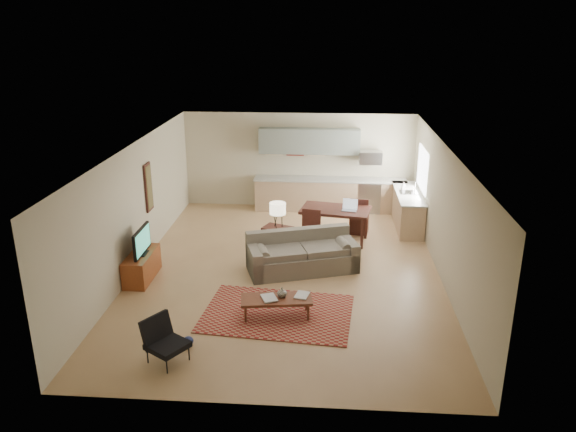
# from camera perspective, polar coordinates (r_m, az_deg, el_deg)

# --- Properties ---
(room) EXTENTS (9.00, 9.00, 9.00)m
(room) POSITION_cam_1_polar(r_m,az_deg,el_deg) (11.71, -0.11, 0.44)
(room) COLOR tan
(room) RESTS_ON ground
(kitchen_counter_back) EXTENTS (4.26, 0.64, 0.92)m
(kitchen_counter_back) POSITION_cam_1_polar(r_m,az_deg,el_deg) (15.93, 4.25, 2.20)
(kitchen_counter_back) COLOR tan
(kitchen_counter_back) RESTS_ON ground
(kitchen_counter_right) EXTENTS (0.64, 2.26, 0.92)m
(kitchen_counter_right) POSITION_cam_1_polar(r_m,az_deg,el_deg) (14.95, 12.04, 0.66)
(kitchen_counter_right) COLOR tan
(kitchen_counter_right) RESTS_ON ground
(kitchen_range) EXTENTS (0.62, 0.62, 0.90)m
(kitchen_range) POSITION_cam_1_polar(r_m,az_deg,el_deg) (15.97, 8.20, 2.06)
(kitchen_range) COLOR #A5A8AD
(kitchen_range) RESTS_ON ground
(kitchen_microwave) EXTENTS (0.62, 0.40, 0.35)m
(kitchen_microwave) POSITION_cam_1_polar(r_m,az_deg,el_deg) (15.70, 8.39, 5.92)
(kitchen_microwave) COLOR #A5A8AD
(kitchen_microwave) RESTS_ON room
(upper_cabinets) EXTENTS (2.80, 0.34, 0.70)m
(upper_cabinets) POSITION_cam_1_polar(r_m,az_deg,el_deg) (15.71, 2.18, 7.61)
(upper_cabinets) COLOR gray
(upper_cabinets) RESTS_ON room
(window_right) EXTENTS (0.02, 1.40, 1.05)m
(window_right) POSITION_cam_1_polar(r_m,az_deg,el_deg) (14.69, 13.50, 4.66)
(window_right) COLOR white
(window_right) RESTS_ON room
(wall_art_left) EXTENTS (0.06, 0.42, 1.10)m
(wall_art_left) POSITION_cam_1_polar(r_m,az_deg,el_deg) (13.11, -13.96, 2.86)
(wall_art_left) COLOR brown
(wall_art_left) RESTS_ON room
(triptych) EXTENTS (1.70, 0.04, 0.50)m
(triptych) POSITION_cam_1_polar(r_m,az_deg,el_deg) (15.91, 0.74, 7.03)
(triptych) COLOR beige
(triptych) RESTS_ON room
(rug) EXTENTS (2.87, 2.13, 0.02)m
(rug) POSITION_cam_1_polar(r_m,az_deg,el_deg) (10.53, -1.08, -9.84)
(rug) COLOR maroon
(rug) RESTS_ON floor
(sofa) EXTENTS (2.62, 1.74, 0.84)m
(sofa) POSITION_cam_1_polar(r_m,az_deg,el_deg) (12.06, 1.47, -3.73)
(sofa) COLOR #6A6355
(sofa) RESTS_ON floor
(coffee_table) EXTENTS (1.35, 0.68, 0.39)m
(coffee_table) POSITION_cam_1_polar(r_m,az_deg,el_deg) (10.34, -1.17, -9.27)
(coffee_table) COLOR #532717
(coffee_table) RESTS_ON floor
(book_a) EXTENTS (0.48, 0.51, 0.03)m
(book_a) POSITION_cam_1_polar(r_m,az_deg,el_deg) (10.19, -2.62, -8.43)
(book_a) COLOR maroon
(book_a) RESTS_ON coffee_table
(book_b) EXTENTS (0.37, 0.42, 0.02)m
(book_b) POSITION_cam_1_polar(r_m,az_deg,el_deg) (10.35, 0.80, -7.96)
(book_b) COLOR navy
(book_b) RESTS_ON coffee_table
(vase) EXTENTS (0.22, 0.22, 0.18)m
(vase) POSITION_cam_1_polar(r_m,az_deg,el_deg) (10.25, -0.62, -7.74)
(vase) COLOR black
(vase) RESTS_ON coffee_table
(armchair) EXTENTS (0.89, 0.89, 0.73)m
(armchair) POSITION_cam_1_polar(r_m,az_deg,el_deg) (9.22, -12.16, -12.35)
(armchair) COLOR black
(armchair) RESTS_ON floor
(tv_credenza) EXTENTS (0.47, 1.21, 0.56)m
(tv_credenza) POSITION_cam_1_polar(r_m,az_deg,el_deg) (12.14, -14.64, -4.95)
(tv_credenza) COLOR brown
(tv_credenza) RESTS_ON floor
(tv) EXTENTS (0.09, 0.93, 0.56)m
(tv) POSITION_cam_1_polar(r_m,az_deg,el_deg) (11.91, -14.65, -2.50)
(tv) COLOR black
(tv) RESTS_ON tv_credenza
(console_table) EXTENTS (0.75, 0.64, 0.74)m
(console_table) POSITION_cam_1_polar(r_m,az_deg,el_deg) (12.70, -1.04, -2.72)
(console_table) COLOR #361812
(console_table) RESTS_ON floor
(table_lamp) EXTENTS (0.48, 0.48, 0.59)m
(table_lamp) POSITION_cam_1_polar(r_m,az_deg,el_deg) (12.47, -1.06, 0.13)
(table_lamp) COLOR beige
(table_lamp) RESTS_ON console_table
(dining_table) EXTENTS (1.78, 1.23, 0.83)m
(dining_table) POSITION_cam_1_polar(r_m,az_deg,el_deg) (13.72, 4.81, -0.90)
(dining_table) COLOR #361812
(dining_table) RESTS_ON floor
(dining_chair_near) EXTENTS (0.55, 0.56, 0.94)m
(dining_chair_near) POSITION_cam_1_polar(r_m,az_deg,el_deg) (13.14, 2.14, -1.50)
(dining_chair_near) COLOR #361812
(dining_chair_near) RESTS_ON floor
(dining_chair_far) EXTENTS (0.53, 0.55, 0.97)m
(dining_chair_far) POSITION_cam_1_polar(r_m,az_deg,el_deg) (14.28, 7.27, 0.14)
(dining_chair_far) COLOR #361812
(dining_chair_far) RESTS_ON floor
(laptop) EXTENTS (0.39, 0.32, 0.26)m
(laptop) POSITION_cam_1_polar(r_m,az_deg,el_deg) (13.44, 6.27, 1.09)
(laptop) COLOR #A5A8AD
(laptop) RESTS_ON dining_table
(soap_bottle) EXTENTS (0.12, 0.12, 0.19)m
(soap_bottle) POSITION_cam_1_polar(r_m,az_deg,el_deg) (15.06, 11.67, 3.04)
(soap_bottle) COLOR beige
(soap_bottle) RESTS_ON kitchen_counter_right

